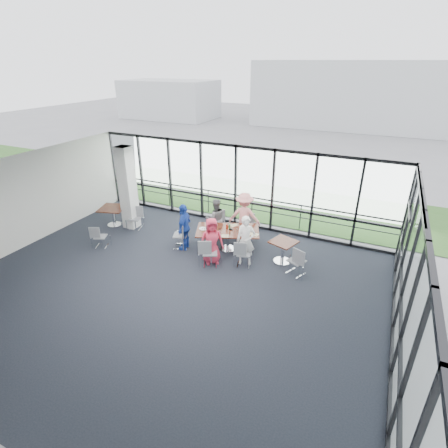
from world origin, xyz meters
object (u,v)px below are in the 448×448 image
at_px(diner_end, 184,227).
at_px(chair_spare_lb, 135,219).
at_px(chair_main_fl, 215,223).
at_px(diner_near_left, 212,241).
at_px(diner_far_right, 244,216).
at_px(main_table, 228,233).
at_px(side_table_right, 283,245).
at_px(chair_spare_la, 100,237).
at_px(side_table_left, 113,210).
at_px(chair_main_nl, 210,253).
at_px(diner_far_left, 216,219).
at_px(diner_near_right, 246,241).
at_px(structural_column, 128,188).
at_px(chair_spare_r, 297,261).
at_px(chair_main_fr, 245,226).
at_px(chair_main_end, 180,235).
at_px(chair_main_nr, 244,254).

relative_size(diner_end, chair_spare_lb, 1.91).
distance_m(diner_end, chair_main_fl, 1.52).
relative_size(diner_near_left, diner_far_right, 0.88).
bearing_deg(main_table, side_table_right, -22.36).
xyz_separation_m(main_table, chair_spare_la, (-4.12, -1.74, -0.24)).
bearing_deg(chair_spare_lb, diner_far_right, 178.43).
xyz_separation_m(chair_main_fl, chair_spare_la, (-3.21, -2.58, -0.07)).
xyz_separation_m(side_table_left, chair_main_nl, (4.87, -1.07, -0.19)).
bearing_deg(chair_main_fl, side_table_right, 133.95).
xyz_separation_m(diner_far_left, diner_far_right, (0.96, 0.41, 0.12)).
xyz_separation_m(diner_near_right, chair_main_fl, (-1.82, 1.45, -0.36)).
distance_m(structural_column, main_table, 4.33).
relative_size(side_table_right, chair_spare_r, 1.01).
height_order(diner_far_left, chair_main_fl, diner_far_left).
distance_m(chair_main_fl, chair_spare_la, 4.12).
distance_m(main_table, chair_main_fr, 1.21).
bearing_deg(main_table, chair_spare_lb, 158.35).
bearing_deg(side_table_left, chair_main_fl, 13.56).
xyz_separation_m(structural_column, chair_spare_la, (0.09, -1.81, -1.20)).
height_order(side_table_left, chair_main_fr, chair_main_fr).
distance_m(side_table_left, diner_near_left, 4.91).
xyz_separation_m(side_table_left, chair_spare_r, (7.50, -0.40, -0.18)).
height_order(main_table, diner_near_right, diner_near_right).
bearing_deg(diner_end, diner_far_left, 141.92).
bearing_deg(chair_spare_r, chair_main_nl, -141.48).
bearing_deg(side_table_right, chair_main_nl, -149.51).
bearing_deg(chair_main_nl, chair_main_end, 131.61).
distance_m(diner_near_right, chair_main_fl, 2.35).
distance_m(side_table_right, diner_near_left, 2.31).
distance_m(side_table_right, chair_main_end, 3.58).
relative_size(side_table_right, diner_near_left, 0.61).
bearing_deg(chair_spare_lb, chair_main_fl, -179.70).
distance_m(chair_main_nl, chair_spare_lb, 4.05).
bearing_deg(chair_main_nr, chair_spare_lb, 155.56).
xyz_separation_m(side_table_left, chair_main_end, (3.38, -0.43, -0.18)).
xyz_separation_m(diner_far_right, chair_main_nr, (0.71, -1.78, -0.45)).
xyz_separation_m(diner_far_right, chair_main_fl, (-1.11, -0.18, -0.42)).
bearing_deg(diner_near_right, chair_main_end, 160.10).
distance_m(structural_column, diner_near_right, 5.23).
bearing_deg(main_table, diner_far_right, 56.69).
bearing_deg(diner_near_right, chair_main_nr, -107.29).
bearing_deg(side_table_right, chair_spare_r, -42.41).
relative_size(diner_end, chair_main_end, 1.76).
bearing_deg(side_table_left, structural_column, 15.48).
bearing_deg(chair_main_end, chair_main_fr, 112.41).
distance_m(diner_far_right, chair_main_fl, 1.20).
bearing_deg(chair_main_fl, side_table_left, -16.29).
xyz_separation_m(chair_main_nl, chair_spare_la, (-4.06, -0.54, -0.06)).
xyz_separation_m(structural_column, chair_main_nr, (5.13, -0.83, -1.16)).
bearing_deg(main_table, chair_main_end, 177.45).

